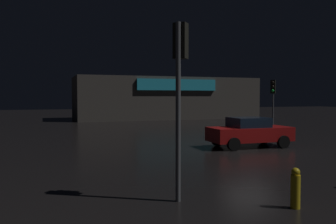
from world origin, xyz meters
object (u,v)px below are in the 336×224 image
at_px(fire_hydrant, 295,188).
at_px(store_building, 166,98).
at_px(traffic_signal_opposite, 180,70).
at_px(traffic_signal_main, 273,92).
at_px(car_near, 249,132).

bearing_deg(fire_hydrant, store_building, 75.71).
xyz_separation_m(store_building, traffic_signal_opposite, (-10.69, -31.56, 0.83)).
height_order(traffic_signal_main, fire_hydrant, traffic_signal_main).
xyz_separation_m(car_near, fire_hydrant, (-4.46, -8.91, -0.31)).
bearing_deg(store_building, fire_hydrant, -104.29).
relative_size(traffic_signal_opposite, fire_hydrant, 4.64).
relative_size(traffic_signal_opposite, car_near, 1.03).
bearing_deg(fire_hydrant, traffic_signal_opposite, 146.74).
xyz_separation_m(traffic_signal_opposite, car_near, (6.73, 7.42, -2.45)).
bearing_deg(store_building, car_near, -99.31).
height_order(store_building, traffic_signal_opposite, store_building).
distance_m(traffic_signal_main, fire_hydrant, 17.16).
bearing_deg(traffic_signal_opposite, car_near, 47.78).
distance_m(store_building, traffic_signal_main, 19.07).
relative_size(store_building, fire_hydrant, 22.53).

